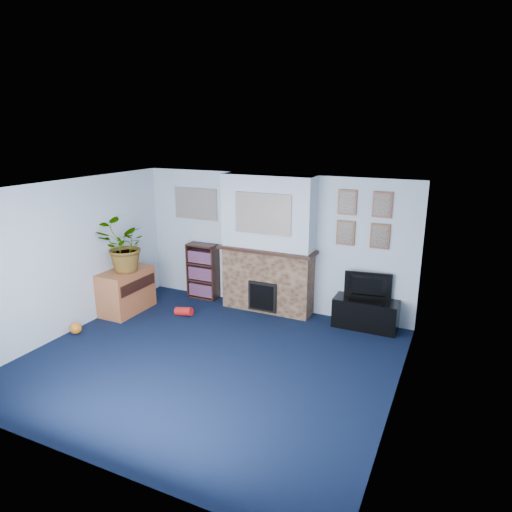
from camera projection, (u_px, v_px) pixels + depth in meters
The scene contains 26 objects.
floor at pixel (209, 360), 6.40m from camera, with size 5.00×4.50×0.01m, color black.
ceiling at pixel (203, 189), 5.74m from camera, with size 5.00×4.50×0.01m, color white.
wall_back at pixel (272, 242), 8.03m from camera, with size 5.00×0.04×2.40m, color #AFC0D3.
wall_front at pixel (77, 352), 4.11m from camera, with size 5.00×0.04×2.40m, color #AFC0D3.
wall_left at pixel (68, 258), 7.09m from camera, with size 0.04×4.50×2.40m, color #AFC0D3.
wall_right at pixel (400, 310), 5.05m from camera, with size 0.04×4.50×2.40m, color #AFC0D3.
chimney_breast at pixel (268, 246), 7.86m from camera, with size 1.72×0.50×2.40m.
collage_main at pixel (263, 214), 7.51m from camera, with size 1.00×0.03×0.68m, color gray.
collage_left at pixel (196, 204), 8.49m from camera, with size 0.90×0.03×0.58m, color gray.
portrait_tl at pixel (347, 202), 7.27m from camera, with size 0.30×0.03×0.40m, color brown.
portrait_tr at pixel (382, 205), 7.04m from camera, with size 0.30×0.03×0.40m, color brown.
portrait_bl at pixel (346, 233), 7.41m from camera, with size 0.30×0.03×0.40m, color brown.
portrait_br at pixel (380, 236), 7.18m from camera, with size 0.30×0.03×0.40m, color brown.
tv_stand at pixel (365, 315), 7.40m from camera, with size 1.02×0.43×0.48m, color black.
television at pixel (368, 287), 7.29m from camera, with size 0.75×0.10×0.43m, color black.
bookshelf at pixel (203, 272), 8.65m from camera, with size 0.58×0.28×1.05m.
sideboard at pixel (126, 292), 8.04m from camera, with size 0.54×0.97×0.76m, color #9F5733.
potted_plant at pixel (123, 246), 7.74m from camera, with size 0.81×0.70×0.90m, color #26661E.
mantel_clock at pixel (264, 244), 7.83m from camera, with size 0.10×0.06×0.13m, color gold.
mantel_candle at pixel (280, 245), 7.70m from camera, with size 0.05×0.05×0.16m, color #B2BFC6.
mantel_teddy at pixel (241, 242), 8.02m from camera, with size 0.13×0.13×0.13m, color gray.
mantel_can at pixel (310, 250), 7.50m from camera, with size 0.05×0.05×0.11m, color yellow.
green_crate at pixel (115, 307), 7.92m from camera, with size 0.36×0.29×0.29m, color #198C26.
toy_ball at pixel (76, 328), 7.21m from camera, with size 0.18×0.18×0.18m, color orange.
toy_block at pixel (121, 307), 7.99m from camera, with size 0.20×0.20×0.25m, color yellow.
toy_tube at pixel (184, 311), 7.92m from camera, with size 0.15×0.15×0.31m, color red.
Camera 1 is at (3.04, -4.93, 3.16)m, focal length 32.00 mm.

